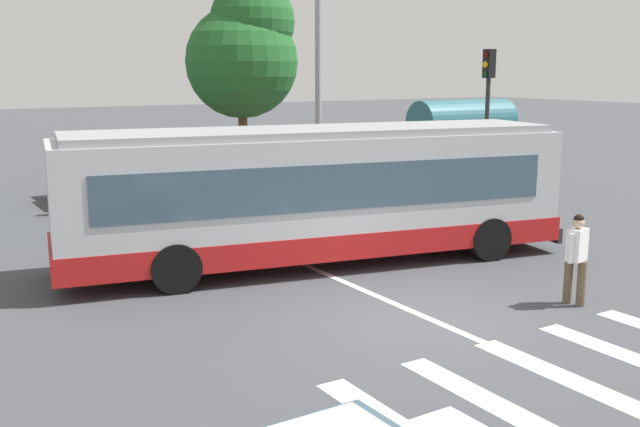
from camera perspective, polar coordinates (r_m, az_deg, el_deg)
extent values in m
plane|color=#424449|center=(13.24, 7.39, -8.16)|extent=(160.00, 160.00, 0.00)
cylinder|color=black|center=(19.45, 9.04, -0.50)|extent=(1.04, 0.48, 1.00)
cylinder|color=black|center=(17.50, 12.85, -1.92)|extent=(1.04, 0.48, 1.00)
cylinder|color=black|center=(17.10, -12.35, -2.19)|extent=(1.04, 0.48, 1.00)
cylinder|color=black|center=(14.85, -10.98, -4.13)|extent=(1.04, 0.48, 1.00)
cube|color=silver|center=(16.59, -0.32, 1.62)|extent=(11.50, 4.58, 2.55)
cube|color=red|center=(16.78, -0.32, -1.75)|extent=(11.62, 4.63, 0.55)
cube|color=#3D5666|center=(16.54, -0.32, 2.67)|extent=(10.19, 4.39, 0.96)
cube|color=#3D5666|center=(19.24, 15.55, 3.13)|extent=(0.45, 2.21, 1.63)
cube|color=black|center=(19.15, 15.69, 5.77)|extent=(0.42, 1.92, 0.28)
cube|color=#99999E|center=(16.43, -0.33, 6.29)|extent=(11.02, 4.30, 0.16)
cube|color=#28282B|center=(19.54, 15.61, -0.93)|extent=(0.59, 2.53, 0.36)
cylinder|color=brown|center=(14.73, 18.46, -4.94)|extent=(0.16, 0.16, 0.85)
cylinder|color=brown|center=(14.62, 19.37, -5.11)|extent=(0.16, 0.16, 0.85)
cube|color=white|center=(14.50, 19.09, -2.27)|extent=(0.45, 0.35, 0.60)
cylinder|color=white|center=(14.29, 18.67, -2.55)|extent=(0.10, 0.10, 0.55)
cylinder|color=white|center=(14.72, 19.48, -2.22)|extent=(0.10, 0.10, 0.55)
sphere|color=tan|center=(14.41, 19.19, -0.68)|extent=(0.22, 0.22, 0.22)
sphere|color=black|center=(14.40, 19.21, -0.42)|extent=(0.19, 0.19, 0.19)
cylinder|color=black|center=(26.62, -19.57, 1.68)|extent=(0.20, 0.64, 0.64)
cylinder|color=black|center=(27.00, -16.10, 2.01)|extent=(0.20, 0.64, 0.64)
cylinder|color=black|center=(23.92, -18.16, 0.79)|extent=(0.20, 0.64, 0.64)
cylinder|color=black|center=(24.35, -14.34, 1.16)|extent=(0.20, 0.64, 0.64)
cube|color=black|center=(25.41, -17.11, 2.15)|extent=(1.83, 4.50, 0.52)
cube|color=#3D5666|center=(25.26, -17.12, 3.20)|extent=(1.61, 2.16, 0.44)
cube|color=black|center=(25.23, -17.14, 3.61)|extent=(1.53, 1.98, 0.09)
cylinder|color=black|center=(26.89, -13.62, 2.10)|extent=(0.22, 0.65, 0.64)
cylinder|color=black|center=(27.50, -10.35, 2.42)|extent=(0.22, 0.65, 0.64)
cylinder|color=black|center=(24.32, -11.33, 1.28)|extent=(0.22, 0.65, 0.64)
cylinder|color=black|center=(25.00, -7.79, 1.65)|extent=(0.22, 0.65, 0.64)
cube|color=#196B70|center=(25.86, -10.84, 2.58)|extent=(2.00, 4.57, 0.52)
cube|color=#3D5666|center=(25.72, -10.80, 3.62)|extent=(1.69, 2.22, 0.44)
cube|color=#196B70|center=(25.69, -10.81, 4.03)|extent=(1.61, 2.04, 0.09)
cylinder|color=black|center=(28.15, -8.54, 2.67)|extent=(0.21, 0.64, 0.64)
cylinder|color=black|center=(28.82, -5.46, 2.93)|extent=(0.21, 0.64, 0.64)
cylinder|color=black|center=(25.62, -6.13, 1.91)|extent=(0.21, 0.64, 0.64)
cylinder|color=black|center=(26.36, -2.83, 2.22)|extent=(0.21, 0.64, 0.64)
cube|color=#AD1E1E|center=(27.17, -5.79, 3.12)|extent=(1.86, 4.52, 0.52)
cube|color=#3D5666|center=(27.03, -5.73, 4.11)|extent=(1.62, 2.17, 0.44)
cube|color=#AD1E1E|center=(27.01, -5.74, 4.50)|extent=(1.55, 1.99, 0.09)
cylinder|color=#28282B|center=(24.74, 12.58, 5.39)|extent=(0.14, 0.14, 4.06)
cube|color=black|center=(24.64, 12.83, 11.13)|extent=(0.28, 0.32, 0.90)
cylinder|color=#410907|center=(24.52, 12.56, 11.77)|extent=(0.04, 0.20, 0.20)
cylinder|color=yellow|center=(24.52, 12.53, 11.07)|extent=(0.04, 0.20, 0.20)
cylinder|color=#093B10|center=(24.52, 12.50, 10.37)|extent=(0.04, 0.20, 0.20)
cylinder|color=#28282B|center=(26.62, 7.59, 4.02)|extent=(0.12, 0.12, 2.30)
cylinder|color=#28282B|center=(29.28, 13.67, 4.43)|extent=(0.12, 0.12, 2.30)
cube|color=slate|center=(28.42, 9.83, 4.63)|extent=(3.82, 0.04, 1.93)
cylinder|color=#2D6670|center=(27.79, 10.87, 6.97)|extent=(4.06, 1.54, 1.54)
cube|color=#4C3823|center=(28.00, 10.72, 2.82)|extent=(3.19, 0.36, 0.08)
cylinder|color=#939399|center=(23.79, -0.14, 12.47)|extent=(0.20, 0.20, 9.89)
cylinder|color=brown|center=(29.90, -5.90, 5.57)|extent=(0.36, 0.36, 3.09)
sphere|color=#236028|center=(29.77, -6.02, 11.48)|extent=(4.39, 4.39, 4.39)
sphere|color=#236028|center=(29.75, -5.21, 14.46)|extent=(3.29, 3.29, 3.29)
cube|color=silver|center=(9.59, 5.77, -15.83)|extent=(0.45, 3.03, 0.01)
cube|color=silver|center=(10.46, 12.39, -13.65)|extent=(0.45, 3.03, 0.01)
cube|color=silver|center=(11.46, 17.82, -11.69)|extent=(0.45, 3.03, 0.01)
cube|color=silver|center=(12.56, 22.28, -9.98)|extent=(0.45, 3.03, 0.01)
cube|color=silver|center=(14.91, 3.34, -5.87)|extent=(0.16, 24.00, 0.01)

